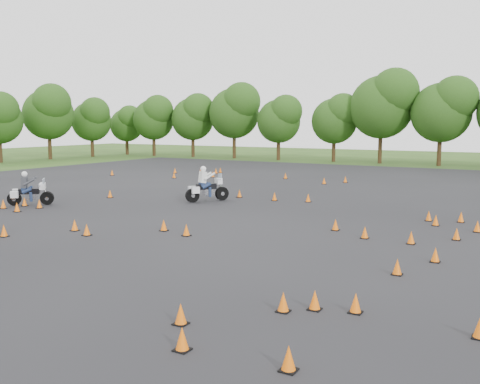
{
  "coord_description": "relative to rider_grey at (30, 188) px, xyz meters",
  "views": [
    {
      "loc": [
        12.25,
        -17.39,
        4.39
      ],
      "look_at": [
        0.0,
        4.0,
        1.2
      ],
      "focal_mm": 40.0,
      "sensor_mm": 36.0,
      "label": 1
    }
  ],
  "objects": [
    {
      "name": "ground",
      "position": [
        11.63,
        -1.68,
        -0.93
      ],
      "size": [
        140.0,
        140.0,
        0.0
      ],
      "primitive_type": "plane",
      "color": "#2D5119",
      "rests_on": "ground"
    },
    {
      "name": "asphalt_pad",
      "position": [
        11.63,
        4.32,
        -0.93
      ],
      "size": [
        62.0,
        62.0,
        0.0
      ],
      "primitive_type": "plane",
      "color": "black",
      "rests_on": "ground"
    },
    {
      "name": "treeline",
      "position": [
        14.65,
        33.5,
        3.64
      ],
      "size": [
        86.59,
        32.57,
        10.6
      ],
      "color": "#234614",
      "rests_on": "ground"
    },
    {
      "name": "traffic_cones",
      "position": [
        11.47,
        4.07,
        -0.7
      ],
      "size": [
        36.25,
        32.84,
        0.45
      ],
      "color": "orange",
      "rests_on": "asphalt_pad"
    },
    {
      "name": "rider_grey",
      "position": [
        0.0,
        0.0,
        0.0
      ],
      "size": [
        2.34,
        2.07,
        1.85
      ],
      "primitive_type": null,
      "rotation": [
        0.0,
        0.0,
        0.67
      ],
      "color": "#36383D",
      "rests_on": "ground"
    },
    {
      "name": "rider_white",
      "position": [
        7.48,
        5.88,
        0.07
      ],
      "size": [
        2.08,
        2.6,
        1.99
      ],
      "primitive_type": null,
      "rotation": [
        0.0,
        0.0,
        0.99
      ],
      "color": "silver",
      "rests_on": "ground"
    }
  ]
}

